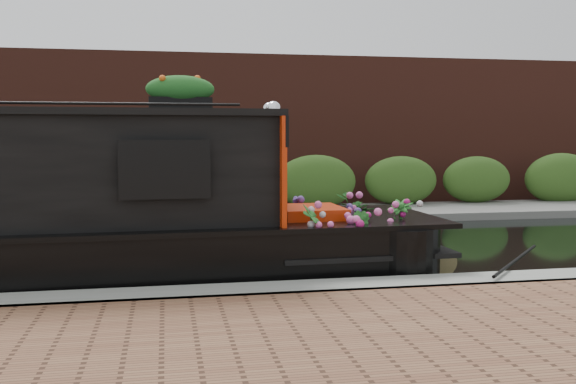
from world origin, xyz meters
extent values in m
plane|color=black|center=(0.00, 0.00, 0.00)|extent=(80.00, 80.00, 0.00)
cube|color=gray|center=(0.00, -3.30, 0.00)|extent=(40.00, 0.60, 0.50)
cube|color=slate|center=(0.00, 4.20, 0.00)|extent=(40.00, 2.40, 0.34)
cube|color=#31551C|center=(0.00, 5.10, 0.00)|extent=(40.00, 1.10, 2.80)
cube|color=#50241B|center=(0.00, 7.20, 0.00)|extent=(40.00, 1.00, 8.00)
cube|color=#BB2907|center=(0.00, -1.90, 1.44)|extent=(0.11, 1.77, 1.36)
cube|color=black|center=(-1.34, -2.80, 1.51)|extent=(0.91, 0.06, 0.56)
cube|color=#BB2907|center=(0.53, -1.90, 0.71)|extent=(0.83, 0.93, 0.50)
sphere|color=white|center=(0.01, -2.04, 2.23)|extent=(0.18, 0.18, 0.18)
sphere|color=white|center=(0.01, -1.76, 2.23)|extent=(0.18, 0.18, 0.18)
cube|color=black|center=(-1.14, -1.90, 2.28)|extent=(0.78, 0.25, 0.16)
ellipsoid|color=orange|center=(-1.14, -1.90, 2.49)|extent=(0.85, 0.25, 0.24)
imported|color=#236523|center=(0.35, -2.71, 0.77)|extent=(0.37, 0.40, 0.63)
imported|color=#236523|center=(0.99, -2.60, 0.71)|extent=(0.34, 0.36, 0.52)
imported|color=#236523|center=(1.35, -1.26, 0.76)|extent=(0.72, 0.70, 0.61)
imported|color=#236523|center=(1.64, -2.23, 0.76)|extent=(0.48, 0.48, 0.61)
imported|color=#236523|center=(0.57, -1.12, 0.73)|extent=(0.27, 0.34, 0.56)
cylinder|color=olive|center=(2.32, -1.90, 0.19)|extent=(0.38, 0.42, 0.38)
camera|label=1|loc=(-1.34, -10.05, 1.91)|focal=40.00mm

